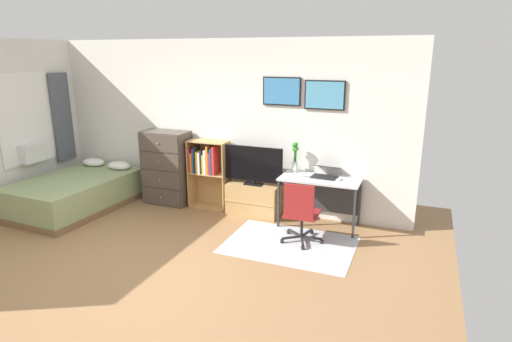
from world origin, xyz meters
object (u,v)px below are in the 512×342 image
at_px(bookshelf, 207,167).
at_px(computer_mouse, 340,179).
at_px(bamboo_vase, 295,155).
at_px(tv_stand, 254,199).
at_px(laptop, 326,172).
at_px(bed, 76,193).
at_px(television, 253,166).
at_px(office_chair, 301,211).
at_px(desk, 321,186).
at_px(dresser, 167,168).
at_px(wine_glass, 296,168).

bearing_deg(bookshelf, computer_mouse, -3.23).
xyz_separation_m(bookshelf, bamboo_vase, (1.47, 0.06, 0.32)).
height_order(tv_stand, laptop, laptop).
relative_size(bed, television, 2.19).
bearing_deg(bookshelf, laptop, 0.12).
relative_size(bookshelf, office_chair, 1.30).
bearing_deg(bed, desk, 13.80).
bearing_deg(office_chair, computer_mouse, 59.20).
bearing_deg(dresser, computer_mouse, -1.23).
xyz_separation_m(tv_stand, bamboo_vase, (0.62, 0.11, 0.75)).
distance_m(tv_stand, wine_glass, 0.95).
bearing_deg(computer_mouse, bamboo_vase, 165.69).
height_order(bamboo_vase, wine_glass, bamboo_vase).
bearing_deg(computer_mouse, laptop, 151.55).
bearing_deg(laptop, desk, -129.47).
bearing_deg(bookshelf, bed, -156.69).
xyz_separation_m(bed, laptop, (3.95, 0.86, 0.54)).
bearing_deg(desk, office_chair, -96.68).
xyz_separation_m(bed, television, (2.84, 0.79, 0.55)).
distance_m(office_chair, bamboo_vase, 1.08).
xyz_separation_m(bookshelf, tv_stand, (0.85, -0.05, -0.43)).
relative_size(computer_mouse, wine_glass, 0.58).
xyz_separation_m(bed, desk, (3.90, 0.81, 0.33)).
xyz_separation_m(bookshelf, office_chair, (1.82, -0.81, -0.22)).
relative_size(bed, tv_stand, 2.51).
distance_m(desk, wine_glass, 0.47).
bearing_deg(television, desk, 1.20).
height_order(desk, wine_glass, wine_glass).
bearing_deg(bed, dresser, 34.35).
bearing_deg(desk, bamboo_vase, 166.41).
height_order(office_chair, bamboo_vase, bamboo_vase).
xyz_separation_m(dresser, laptop, (2.69, 0.06, 0.18)).
height_order(bookshelf, desk, bookshelf).
height_order(television, laptop, television).
distance_m(dresser, wine_glass, 2.30).
height_order(dresser, television, dresser).
relative_size(desk, office_chair, 1.34).
bearing_deg(desk, computer_mouse, -15.42).
distance_m(office_chair, laptop, 0.89).
xyz_separation_m(bookshelf, television, (0.85, -0.07, 0.13)).
distance_m(bed, tv_stand, 2.95).
height_order(laptop, wine_glass, wine_glass).
bearing_deg(bed, bookshelf, 25.35).
xyz_separation_m(dresser, office_chair, (2.55, -0.75, -0.16)).
bearing_deg(bed, laptop, 14.36).
xyz_separation_m(television, desk, (1.06, 0.02, -0.21)).
height_order(office_chair, wine_glass, wine_glass).
height_order(television, bamboo_vase, bamboo_vase).
distance_m(laptop, wine_glass, 0.45).
bearing_deg(tv_stand, wine_glass, -10.90).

